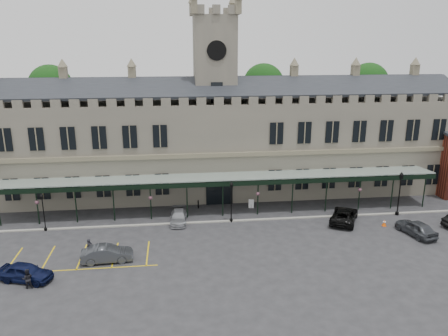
{
  "coord_description": "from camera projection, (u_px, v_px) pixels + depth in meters",
  "views": [
    {
      "loc": [
        -5.13,
        -38.49,
        19.07
      ],
      "look_at": [
        0.0,
        6.0,
        6.0
      ],
      "focal_mm": 35.0,
      "sensor_mm": 36.0,
      "label": 1
    }
  ],
  "objects": [
    {
      "name": "bollard_right",
      "position": [
        250.0,
        204.0,
        51.99
      ],
      "size": [
        0.15,
        0.15,
        0.83
      ],
      "primitive_type": "cylinder",
      "color": "black",
      "rests_on": "ground"
    },
    {
      "name": "sign_board",
      "position": [
        251.0,
        204.0,
        51.63
      ],
      "size": [
        0.63,
        0.19,
        1.08
      ],
      "rotation": [
        0.0,
        0.0,
        -0.23
      ],
      "color": "black",
      "rests_on": "ground"
    },
    {
      "name": "ground",
      "position": [
        231.0,
        244.0,
        42.61
      ],
      "size": [
        140.0,
        140.0,
        0.0
      ],
      "primitive_type": "plane",
      "color": "#27272A"
    },
    {
      "name": "person_b",
      "position": [
        27.0,
        279.0,
        34.8
      ],
      "size": [
        0.9,
        0.75,
        1.66
      ],
      "primitive_type": "imported",
      "rotation": [
        0.0,
        0.0,
        3.3
      ],
      "color": "black",
      "rests_on": "ground"
    },
    {
      "name": "bollard_left",
      "position": [
        198.0,
        204.0,
        51.59
      ],
      "size": [
        0.17,
        0.17,
        0.98
      ],
      "primitive_type": "cylinder",
      "color": "black",
      "rests_on": "ground"
    },
    {
      "name": "tree_behind_left",
      "position": [
        51.0,
        88.0,
        60.44
      ],
      "size": [
        6.0,
        6.0,
        16.0
      ],
      "color": "#332314",
      "rests_on": "ground"
    },
    {
      "name": "tree_behind_right",
      "position": [
        368.0,
        84.0,
        65.5
      ],
      "size": [
        6.0,
        6.0,
        16.0
      ],
      "color": "#332314",
      "rests_on": "ground"
    },
    {
      "name": "station_building",
      "position": [
        215.0,
        143.0,
        55.97
      ],
      "size": [
        60.0,
        10.36,
        17.3
      ],
      "color": "#5F5A4F",
      "rests_on": "ground"
    },
    {
      "name": "lamp_post_left",
      "position": [
        43.0,
        209.0,
        44.96
      ],
      "size": [
        0.39,
        0.39,
        4.11
      ],
      "color": "black",
      "rests_on": "ground"
    },
    {
      "name": "person_a",
      "position": [
        90.0,
        248.0,
        39.87
      ],
      "size": [
        0.73,
        0.76,
        1.74
      ],
      "primitive_type": "imported",
      "rotation": [
        0.0,
        0.0,
        0.88
      ],
      "color": "black",
      "rests_on": "ground"
    },
    {
      "name": "traffic_cone",
      "position": [
        384.0,
        223.0,
        46.67
      ],
      "size": [
        0.45,
        0.45,
        0.71
      ],
      "rotation": [
        0.0,
        0.0,
        -0.26
      ],
      "color": "#FF5708",
      "rests_on": "ground"
    },
    {
      "name": "car_taxi",
      "position": [
        179.0,
        217.0,
        47.58
      ],
      "size": [
        1.98,
        4.38,
        1.24
      ],
      "primitive_type": "imported",
      "rotation": [
        0.0,
        0.0,
        -0.06
      ],
      "color": "#929499",
      "rests_on": "ground"
    },
    {
      "name": "clock_tower",
      "position": [
        215.0,
        91.0,
        54.19
      ],
      "size": [
        5.6,
        5.6,
        24.8
      ],
      "color": "#5F5A4F",
      "rests_on": "ground"
    },
    {
      "name": "parking_markings",
      "position": [
        81.0,
        259.0,
        39.64
      ],
      "size": [
        16.0,
        6.0,
        0.01
      ],
      "primitive_type": null,
      "color": "gold",
      "rests_on": "ground"
    },
    {
      "name": "canopy",
      "position": [
        223.0,
        195.0,
        49.05
      ],
      "size": [
        50.0,
        4.1,
        4.3
      ],
      "color": "#8C9E93",
      "rests_on": "ground"
    },
    {
      "name": "lamp_post_mid",
      "position": [
        231.0,
        198.0,
        47.12
      ],
      "size": [
        0.44,
        0.44,
        4.63
      ],
      "color": "black",
      "rests_on": "ground"
    },
    {
      "name": "car_left_b",
      "position": [
        107.0,
        254.0,
        39.04
      ],
      "size": [
        4.67,
        1.92,
        1.5
      ],
      "primitive_type": "imported",
      "rotation": [
        0.0,
        0.0,
        1.64
      ],
      "color": "#383C40",
      "rests_on": "ground"
    },
    {
      "name": "car_right_a",
      "position": [
        416.0,
        228.0,
        44.39
      ],
      "size": [
        2.92,
        4.91,
        1.57
      ],
      "primitive_type": "imported",
      "rotation": [
        0.0,
        0.0,
        3.39
      ],
      "color": "#383C40",
      "rests_on": "ground"
    },
    {
      "name": "car_left_a",
      "position": [
        26.0,
        272.0,
        35.89
      ],
      "size": [
        4.82,
        3.11,
        1.53
      ],
      "primitive_type": "imported",
      "rotation": [
        0.0,
        0.0,
        1.25
      ],
      "color": "#0B1233",
      "rests_on": "ground"
    },
    {
      "name": "lamp_post_right",
      "position": [
        400.0,
        190.0,
        48.89
      ],
      "size": [
        0.48,
        0.48,
        5.12
      ],
      "color": "black",
      "rests_on": "ground"
    },
    {
      "name": "kerb",
      "position": [
        225.0,
        221.0,
        47.84
      ],
      "size": [
        60.0,
        0.4,
        0.12
      ],
      "primitive_type": "cube",
      "color": "gray",
      "rests_on": "ground"
    },
    {
      "name": "tree_behind_mid",
      "position": [
        263.0,
        85.0,
        63.74
      ],
      "size": [
        6.0,
        6.0,
        16.0
      ],
      "color": "#332314",
      "rests_on": "ground"
    },
    {
      "name": "car_van",
      "position": [
        344.0,
        215.0,
        47.64
      ],
      "size": [
        4.84,
        5.98,
        1.51
      ],
      "primitive_type": "imported",
      "rotation": [
        0.0,
        0.0,
        2.63
      ],
      "color": "black",
      "rests_on": "ground"
    }
  ]
}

